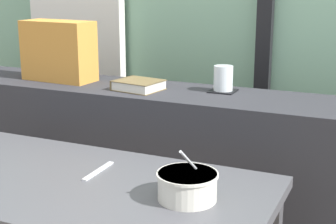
# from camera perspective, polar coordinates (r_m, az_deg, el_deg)

# --- Properties ---
(dark_console_ledge) EXTENTS (2.80, 0.37, 0.85)m
(dark_console_ledge) POSITION_cam_1_polar(r_m,az_deg,el_deg) (2.17, 0.62, -8.66)
(dark_console_ledge) COLOR #2D2D33
(dark_console_ledge) RESTS_ON ground
(breakfast_table) EXTENTS (1.17, 0.60, 0.70)m
(breakfast_table) POSITION_cam_1_polar(r_m,az_deg,el_deg) (1.62, -9.75, -11.36)
(breakfast_table) COLOR #414145
(breakfast_table) RESTS_ON ground
(coaster_square) EXTENTS (0.10, 0.10, 0.00)m
(coaster_square) POSITION_cam_1_polar(r_m,az_deg,el_deg) (2.04, 6.16, 2.35)
(coaster_square) COLOR black
(coaster_square) RESTS_ON dark_console_ledge
(juice_glass) EXTENTS (0.08, 0.08, 0.10)m
(juice_glass) POSITION_cam_1_polar(r_m,az_deg,el_deg) (2.03, 6.20, 3.64)
(juice_glass) COLOR white
(juice_glass) RESTS_ON coaster_square
(closed_book) EXTENTS (0.20, 0.18, 0.04)m
(closed_book) POSITION_cam_1_polar(r_m,az_deg,el_deg) (2.06, -3.35, 3.03)
(closed_book) COLOR brown
(closed_book) RESTS_ON dark_console_ledge
(throw_pillow) EXTENTS (0.33, 0.16, 0.26)m
(throw_pillow) POSITION_cam_1_polar(r_m,az_deg,el_deg) (2.29, -12.12, 6.70)
(throw_pillow) COLOR #D18938
(throw_pillow) RESTS_ON dark_console_ledge
(soup_bowl) EXTENTS (0.17, 0.17, 0.15)m
(soup_bowl) POSITION_cam_1_polar(r_m,az_deg,el_deg) (1.42, 2.18, -8.27)
(soup_bowl) COLOR silver
(soup_bowl) RESTS_ON breakfast_table
(fork_utensil) EXTENTS (0.02, 0.17, 0.01)m
(fork_utensil) POSITION_cam_1_polar(r_m,az_deg,el_deg) (1.64, -7.80, -6.55)
(fork_utensil) COLOR silver
(fork_utensil) RESTS_ON breakfast_table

